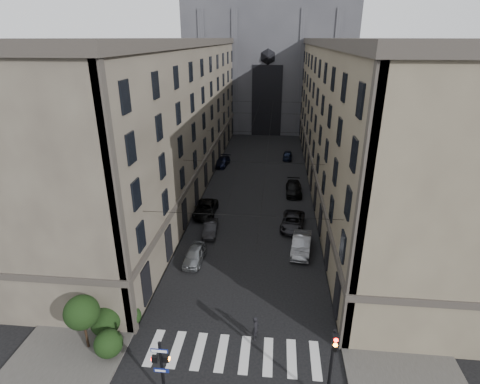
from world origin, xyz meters
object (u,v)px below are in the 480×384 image
(traffic_light_right, at_px, (332,360))
(car_right_midnear, at_px, (293,222))
(car_right_near, at_px, (301,244))
(gothic_tower, at_px, (270,43))
(car_left_far, at_px, (222,162))
(car_left_midnear, at_px, (210,228))
(pedestrian, at_px, (256,328))
(car_right_far, at_px, (288,155))
(pedestrian_signal_left, at_px, (162,366))
(car_right_midfar, at_px, (294,188))
(car_left_near, at_px, (194,255))
(car_left_midfar, at_px, (206,209))

(traffic_light_right, distance_m, car_right_midnear, 21.19)
(car_right_near, height_order, car_right_midnear, car_right_near)
(gothic_tower, xyz_separation_m, car_left_far, (-6.20, -32.01, -17.14))
(car_left_midnear, relative_size, pedestrian, 2.17)
(pedestrian, bearing_deg, car_right_midnear, 2.28)
(car_right_midnear, bearing_deg, car_right_far, 97.34)
(pedestrian_signal_left, relative_size, car_right_far, 1.06)
(car_left_midnear, xyz_separation_m, car_left_far, (-2.00, 22.32, 0.02))
(car_right_near, xyz_separation_m, car_right_midfar, (-0.23, 14.45, -0.08))
(pedestrian_signal_left, xyz_separation_m, car_right_far, (7.71, 46.01, -1.68))
(car_right_midfar, bearing_deg, car_left_far, 136.29)
(traffic_light_right, distance_m, car_left_near, 17.16)
(pedestrian_signal_left, bearing_deg, car_left_near, 95.08)
(car_left_near, xyz_separation_m, car_right_near, (9.72, 2.67, 0.12))
(pedestrian, bearing_deg, car_right_far, 8.52)
(pedestrian_signal_left, height_order, car_left_midnear, pedestrian_signal_left)
(traffic_light_right, height_order, car_left_near, traffic_light_right)
(car_left_far, xyz_separation_m, car_right_far, (10.40, 4.57, -0.02))
(car_left_midfar, height_order, car_right_midnear, car_left_midfar)
(car_right_midfar, xyz_separation_m, pedestrian, (-3.40, -26.00, 0.17))
(gothic_tower, distance_m, car_left_far, 36.84)
(gothic_tower, height_order, car_right_far, gothic_tower)
(pedestrian_signal_left, relative_size, pedestrian, 2.24)
(car_right_midfar, height_order, car_right_far, car_right_midfar)
(car_right_midfar, distance_m, car_right_far, 15.05)
(car_left_far, bearing_deg, car_right_far, 31.41)
(car_left_near, relative_size, car_left_far, 0.88)
(car_left_near, relative_size, car_right_far, 1.07)
(pedestrian_signal_left, relative_size, car_left_midfar, 0.79)
(car_left_near, distance_m, car_right_far, 33.38)
(car_right_midfar, bearing_deg, car_right_near, -89.05)
(traffic_light_right, bearing_deg, car_right_midfar, 91.61)
(car_left_midnear, xyz_separation_m, car_right_near, (9.17, -2.60, 0.16))
(car_left_midnear, bearing_deg, car_right_near, -19.91)
(car_right_far, bearing_deg, pedestrian, -90.35)
(car_left_far, height_order, car_right_midnear, car_right_midnear)
(pedestrian_signal_left, xyz_separation_m, car_right_midfar, (8.26, 30.97, -1.60))
(pedestrian, bearing_deg, pedestrian_signal_left, 148.13)
(gothic_tower, height_order, traffic_light_right, gothic_tower)
(car_right_midnear, distance_m, car_right_midfar, 9.57)
(gothic_tower, relative_size, pedestrian, 32.48)
(gothic_tower, height_order, pedestrian, gothic_tower)
(car_left_midfar, bearing_deg, pedestrian_signal_left, -84.97)
(car_left_near, bearing_deg, car_right_midfar, 63.16)
(car_left_midnear, bearing_deg, car_right_far, 68.58)
(car_left_near, bearing_deg, gothic_tower, 87.61)
(pedestrian, bearing_deg, car_left_midfar, 32.77)
(traffic_light_right, relative_size, car_right_midfar, 1.04)
(gothic_tower, xyz_separation_m, car_left_midnear, (-4.20, -54.33, -17.16))
(car_right_near, relative_size, car_right_midfar, 0.98)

